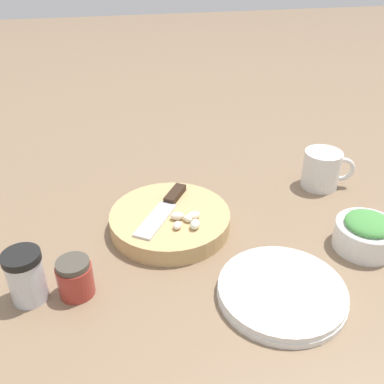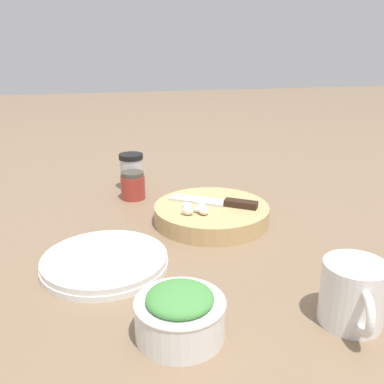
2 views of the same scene
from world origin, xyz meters
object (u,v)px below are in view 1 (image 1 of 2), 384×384
object	(u,v)px
cutting_board	(170,220)
plate_stack	(282,292)
spice_jar	(26,276)
garlic_cloves	(187,219)
chef_knife	(165,207)
herb_bowl	(366,233)
honey_jar	(75,278)
coffee_mug	(322,169)

from	to	relation	value
cutting_board	plate_stack	world-z (taller)	cutting_board
cutting_board	spice_jar	bearing A→B (deg)	28.77
garlic_cloves	spice_jar	world-z (taller)	spice_jar
chef_knife	cutting_board	bearing A→B (deg)	143.85
chef_knife	garlic_cloves	distance (m)	0.06
herb_bowl	honey_jar	distance (m)	0.51
honey_jar	herb_bowl	bearing A→B (deg)	-179.34
garlic_cloves	coffee_mug	distance (m)	0.35
herb_bowl	plate_stack	world-z (taller)	herb_bowl
spice_jar	honey_jar	distance (m)	0.07
chef_knife	plate_stack	distance (m)	0.28
cutting_board	coffee_mug	bearing A→B (deg)	-166.49
herb_bowl	coffee_mug	bearing A→B (deg)	-96.39
garlic_cloves	coffee_mug	bearing A→B (deg)	-159.57
cutting_board	herb_bowl	world-z (taller)	herb_bowl
cutting_board	garlic_cloves	bearing A→B (deg)	123.96
herb_bowl	chef_knife	bearing A→B (deg)	-23.77
cutting_board	honey_jar	world-z (taller)	honey_jar
coffee_mug	chef_knife	bearing A→B (deg)	10.91
spice_jar	coffee_mug	bearing A→B (deg)	-159.90
cutting_board	coffee_mug	distance (m)	0.37
garlic_cloves	herb_bowl	distance (m)	0.32
cutting_board	garlic_cloves	world-z (taller)	garlic_cloves
chef_knife	coffee_mug	xyz separation A→B (m)	(-0.36, -0.07, 0.00)
cutting_board	herb_bowl	distance (m)	0.36
coffee_mug	honey_jar	world-z (taller)	coffee_mug
chef_knife	spice_jar	bearing A→B (deg)	66.12
plate_stack	spice_jar	bearing A→B (deg)	-12.05
garlic_cloves	plate_stack	bearing A→B (deg)	122.49
spice_jar	plate_stack	bearing A→B (deg)	167.95
chef_knife	spice_jar	xyz separation A→B (m)	(0.24, 0.15, 0.01)
coffee_mug	herb_bowl	bearing A→B (deg)	83.61
honey_jar	plate_stack	bearing A→B (deg)	166.10
coffee_mug	honey_jar	xyz separation A→B (m)	(0.53, 0.23, -0.01)
herb_bowl	coffee_mug	distance (m)	0.22
chef_knife	plate_stack	world-z (taller)	chef_knife
coffee_mug	spice_jar	bearing A→B (deg)	20.10
plate_stack	honey_jar	world-z (taller)	honey_jar
chef_knife	coffee_mug	bearing A→B (deg)	-135.11
spice_jar	chef_knife	bearing A→B (deg)	-147.85
garlic_cloves	plate_stack	world-z (taller)	garlic_cloves
garlic_cloves	cutting_board	bearing A→B (deg)	-56.04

